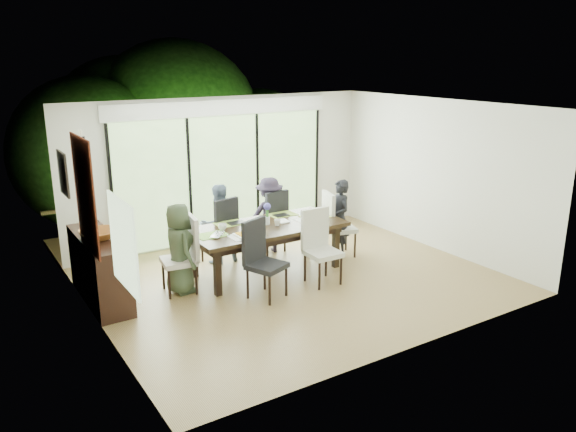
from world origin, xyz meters
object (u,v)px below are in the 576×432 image
laptop (221,235)px  sideboard (100,269)px  vase (267,220)px  cup_c (304,214)px  table_top (266,227)px  person_right_end (340,218)px  cup_b (277,223)px  chair_far_left (218,229)px  bowl (98,235)px  person_far_left (218,224)px  chair_near_right (323,248)px  person_far_right (269,215)px  cup_a (222,227)px  chair_left_end (178,255)px  chair_near_left (267,260)px  person_left_end (179,248)px  chair_far_right (269,220)px  chair_right_end (340,224)px

laptop → sideboard: bearing=118.4°
vase → cup_c: vase is taller
table_top → laptop: size_ratio=7.27×
table_top → person_right_end: person_right_end is taller
laptop → cup_b: size_ratio=3.30×
chair_far_left → bowl: 2.24m
chair_far_left → person_far_left: person_far_left is taller
laptop → chair_near_right: bearing=-77.2°
person_far_right → cup_c: bearing=123.7°
cup_c → person_far_left: bearing=149.7°
chair_far_left → cup_a: chair_far_left is taller
table_top → vase: (0.05, 0.05, 0.09)m
sideboard → bowl: (0.00, -0.10, 0.54)m
chair_left_end → chair_far_left: bearing=137.2°
chair_near_left → cup_a: bearing=79.0°
chair_near_right → laptop: bearing=151.4°
person_far_left → vase: bearing=121.1°
person_far_right → vase: bearing=72.2°
vase → bowl: bowl is taller
person_left_end → sideboard: (-1.08, 0.33, -0.20)m
person_right_end → person_far_right: size_ratio=1.00×
table_top → cup_b: cup_b is taller
chair_far_left → person_left_end: person_left_end is taller
cup_c → chair_far_left: bearing=149.0°
chair_near_right → person_right_end: (0.98, 0.87, 0.10)m
table_top → chair_far_right: bearing=57.1°
chair_near_left → person_far_right: 2.00m
chair_near_right → bowl: size_ratio=2.29×
chair_far_right → chair_near_right: (-0.05, -1.72, 0.00)m
chair_far_left → person_right_end: size_ratio=0.85×
chair_far_left → chair_right_end: bearing=142.3°
person_right_end → sideboard: 4.06m
laptop → chair_near_left: bearing=-113.0°
chair_far_left → person_right_end: 2.11m
chair_right_end → chair_far_right: size_ratio=1.00×
bowl → person_far_left: bearing=15.9°
chair_near_right → laptop: (-1.35, 0.77, 0.22)m
cup_c → bowl: size_ratio=0.26×
chair_far_left → person_left_end: 1.34m
table_top → chair_left_end: 1.51m
person_far_left → vase: 0.94m
chair_left_end → person_far_right: (2.05, 0.83, 0.10)m
person_left_end → cup_b: bearing=-95.5°
chair_right_end → cup_b: bearing=109.5°
chair_left_end → bowl: 1.17m
laptop → cup_a: cup_a is taller
person_far_right → cup_b: 1.02m
laptop → cup_c: size_ratio=2.66×
chair_left_end → chair_near_right: (2.00, -0.87, 0.00)m
chair_far_left → chair_far_right: (1.00, 0.00, 0.00)m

